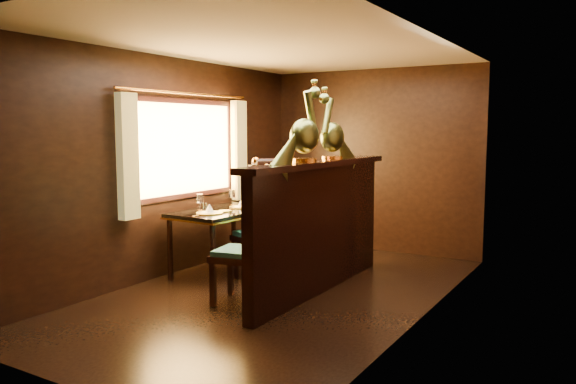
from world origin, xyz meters
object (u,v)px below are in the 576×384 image
at_px(chair_right, 267,217).
at_px(peacock_left, 304,120).
at_px(peacock_right, 332,124).
at_px(dining_table, 224,216).
at_px(chair_left, 252,232).

bearing_deg(chair_right, peacock_left, -7.31).
bearing_deg(peacock_right, dining_table, -172.23).
bearing_deg(chair_left, chair_right, 101.25).
height_order(chair_left, chair_right, chair_right).
relative_size(chair_right, peacock_right, 1.86).
relative_size(chair_left, peacock_right, 1.80).
xyz_separation_m(chair_left, chair_right, (-0.30, 0.73, 0.02)).
height_order(chair_right, peacock_left, peacock_left).
bearing_deg(peacock_left, peacock_right, 90.00).
bearing_deg(peacock_right, peacock_left, -90.00).
xyz_separation_m(dining_table, peacock_right, (1.31, 0.18, 1.06)).
bearing_deg(dining_table, chair_right, -4.27).
bearing_deg(dining_table, peacock_right, 10.02).
height_order(chair_right, peacock_right, peacock_right).
relative_size(dining_table, chair_right, 0.93).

